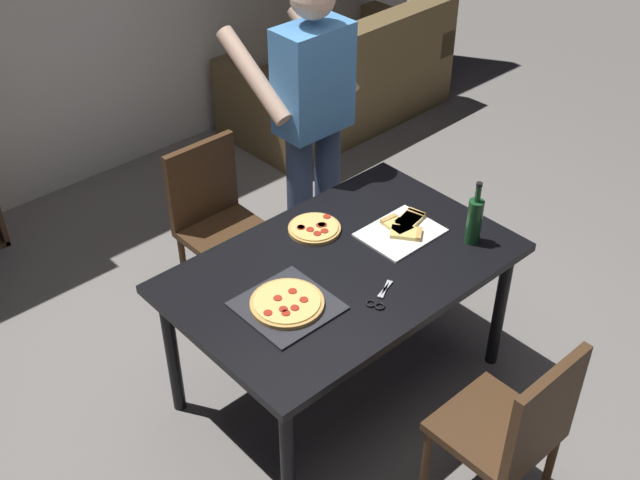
% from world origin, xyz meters
% --- Properties ---
extents(ground_plane, '(12.00, 12.00, 0.00)m').
position_xyz_m(ground_plane, '(0.00, 0.00, 0.00)').
color(ground_plane, gray).
extents(dining_table, '(1.51, 0.97, 0.75)m').
position_xyz_m(dining_table, '(0.00, 0.00, 0.67)').
color(dining_table, black).
rests_on(dining_table, ground_plane).
extents(chair_near_camera, '(0.42, 0.42, 0.90)m').
position_xyz_m(chair_near_camera, '(-0.00, -0.97, 0.51)').
color(chair_near_camera, '#472D19').
rests_on(chair_near_camera, ground_plane).
extents(chair_far_side, '(0.42, 0.42, 0.90)m').
position_xyz_m(chair_far_side, '(0.00, 0.97, 0.51)').
color(chair_far_side, '#472D19').
rests_on(chair_far_side, ground_plane).
extents(couch, '(1.72, 0.89, 0.85)m').
position_xyz_m(couch, '(1.90, 1.99, 0.30)').
color(couch, brown).
rests_on(couch, ground_plane).
extents(person_serving_pizza, '(0.55, 0.54, 1.75)m').
position_xyz_m(person_serving_pizza, '(0.49, 0.75, 1.00)').
color(person_serving_pizza, '#38476B').
rests_on(person_serving_pizza, ground_plane).
extents(pepperoni_pizza_on_tray, '(0.37, 0.37, 0.04)m').
position_xyz_m(pepperoni_pizza_on_tray, '(-0.37, -0.05, 0.77)').
color(pepperoni_pizza_on_tray, '#2D2D33').
rests_on(pepperoni_pizza_on_tray, dining_table).
extents(pizza_slices_on_towel, '(0.36, 0.28, 0.03)m').
position_xyz_m(pizza_slices_on_towel, '(0.39, -0.00, 0.76)').
color(pizza_slices_on_towel, white).
rests_on(pizza_slices_on_towel, dining_table).
extents(wine_bottle, '(0.07, 0.07, 0.32)m').
position_xyz_m(wine_bottle, '(0.55, -0.27, 0.87)').
color(wine_bottle, '#194723').
rests_on(wine_bottle, dining_table).
extents(kitchen_scissors, '(0.20, 0.12, 0.01)m').
position_xyz_m(kitchen_scissors, '(-0.06, -0.28, 0.76)').
color(kitchen_scissors, silver).
rests_on(kitchen_scissors, dining_table).
extents(second_pizza_plain, '(0.25, 0.25, 0.03)m').
position_xyz_m(second_pizza_plain, '(0.08, 0.27, 0.76)').
color(second_pizza_plain, tan).
rests_on(second_pizza_plain, dining_table).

